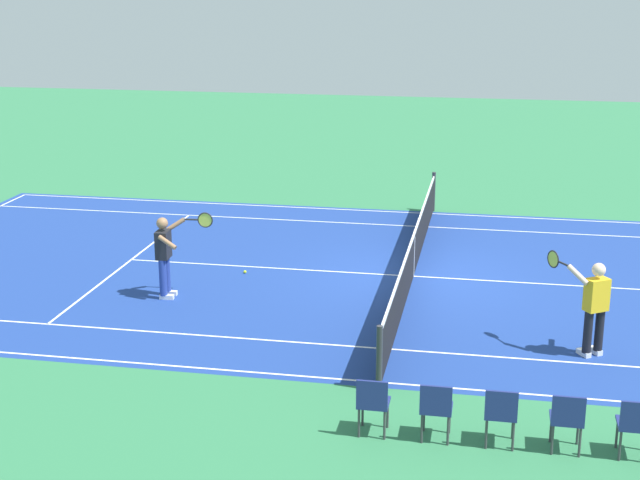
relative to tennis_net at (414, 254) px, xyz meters
name	(u,v)px	position (x,y,z in m)	size (l,w,h in m)	color
ground_plane	(413,276)	(0.00, 0.00, -0.49)	(60.00, 60.00, 0.00)	#2D7247
court_slab	(413,276)	(0.00, 0.00, -0.49)	(24.20, 11.40, 0.00)	navy
court_line_markings	(413,276)	(0.00, 0.00, -0.49)	(23.85, 11.05, 0.01)	white
tennis_net	(414,254)	(0.00, 0.00, 0.00)	(0.10, 11.70, 1.08)	#2D2D33
tennis_player_near	(165,253)	(4.73, 2.24, 0.44)	(1.05, 0.78, 1.70)	navy
tennis_player_far	(594,304)	(-3.36, 3.72, 0.44)	(1.05, 0.80, 1.70)	black
tennis_ball	(245,272)	(3.60, 0.47, -0.46)	(0.07, 0.07, 0.07)	#CCE01E
spectator_chair_1	(635,423)	(-3.61, 7.26, 0.03)	(0.44, 0.44, 0.88)	#38383D
spectator_chair_2	(567,418)	(-2.74, 7.26, 0.03)	(0.44, 0.44, 0.88)	#38383D
spectator_chair_3	(501,412)	(-1.86, 7.26, 0.03)	(0.44, 0.44, 0.88)	#38383D
spectator_chair_4	(436,407)	(-0.98, 7.26, 0.03)	(0.44, 0.44, 0.88)	#38383D
spectator_chair_5	(373,401)	(-0.10, 7.26, 0.03)	(0.44, 0.44, 0.88)	#38383D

